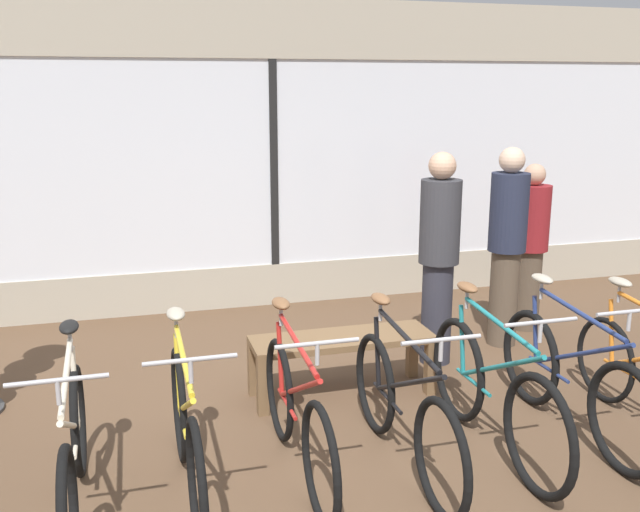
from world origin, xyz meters
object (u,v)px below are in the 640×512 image
Objects in this scene: display_bench at (342,347)px; customer_by_window at (530,244)px; bicycle_left at (187,434)px; bicycle_right at (572,380)px; bicycle_far_left at (73,454)px; bicycle_center_right at (493,394)px; customer_near_rack at (507,242)px; customer_mid_floor at (439,254)px; bicycle_center_left at (297,415)px; bicycle_center at (403,410)px.

display_bench is 0.86× the size of customer_by_window.
bicycle_left is 1.71m from display_bench.
display_bench is at bearing 141.76° from bicycle_right.
bicycle_left reaches higher than bicycle_far_left.
display_bench is (-0.67, 1.11, -0.01)m from bicycle_center_right.
display_bench is 1.97m from customer_near_rack.
customer_mid_floor is at bearing 23.27° from display_bench.
bicycle_center_right reaches higher than bicycle_left.
bicycle_center_left is at bearing -120.85° from display_bench.
customer_by_window is (1.54, 2.10, 0.45)m from bicycle_center_right.
bicycle_far_left is 2.22m from display_bench.
customer_mid_floor reaches higher than bicycle_center.
customer_near_rack is at bearing -143.71° from customer_by_window.
bicycle_left is 0.96× the size of customer_near_rack.
bicycle_far_left reaches higher than display_bench.
bicycle_center_left is 3.50m from customer_by_window.
customer_mid_floor is (2.27, 1.55, 0.56)m from bicycle_left.
bicycle_left is (0.61, 0.02, 0.02)m from bicycle_far_left.
bicycle_right is 1.84m from customer_near_rack.
bicycle_left is 2.60m from bicycle_right.
bicycle_far_left is 0.98× the size of bicycle_center_right.
bicycle_center is 1.07× the size of customer_by_window.
bicycle_far_left is 4.12m from customer_near_rack.
bicycle_center is at bearing 0.48° from bicycle_far_left.
bicycle_center_right is at bearing 0.65° from bicycle_left.
bicycle_center_right reaches higher than display_bench.
customer_by_window reaches higher than display_bench.
customer_mid_floor reaches higher than bicycle_far_left.
bicycle_far_left is 0.99× the size of bicycle_left.
bicycle_center_right is (1.29, -0.08, 0.01)m from bicycle_center_left.
customer_mid_floor reaches higher than bicycle_center_right.
bicycle_center_right is (1.96, 0.02, -0.00)m from bicycle_left.
customer_by_window is at bearing 35.56° from bicycle_center_left.
customer_by_window is (2.21, 0.99, 0.46)m from display_bench.
bicycle_center_left is (0.67, 0.10, -0.02)m from bicycle_left.
customer_near_rack reaches higher than bicycle_right.
bicycle_left is at bearing -148.79° from customer_by_window.
display_bench is at bearing 41.27° from bicycle_left.
bicycle_center_right is 0.97× the size of customer_near_rack.
bicycle_right is at bearing -104.85° from customer_near_rack.
bicycle_center is at bearing -121.22° from customer_mid_floor.
customer_by_window is at bearing 66.07° from bicycle_right.
customer_near_rack is (1.72, 1.79, 0.58)m from bicycle_center.
customer_by_window is at bearing 53.75° from bicycle_center_right.
bicycle_center_right is 2.15m from customer_near_rack.
customer_mid_floor is at bearing 28.62° from bicycle_far_left.
bicycle_center is (0.65, -0.10, -0.00)m from bicycle_center_left.
bicycle_far_left is at bearing -174.71° from bicycle_center_left.
customer_near_rack is at bearing 46.15° from bicycle_center.
bicycle_far_left is 3.33m from customer_mid_floor.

